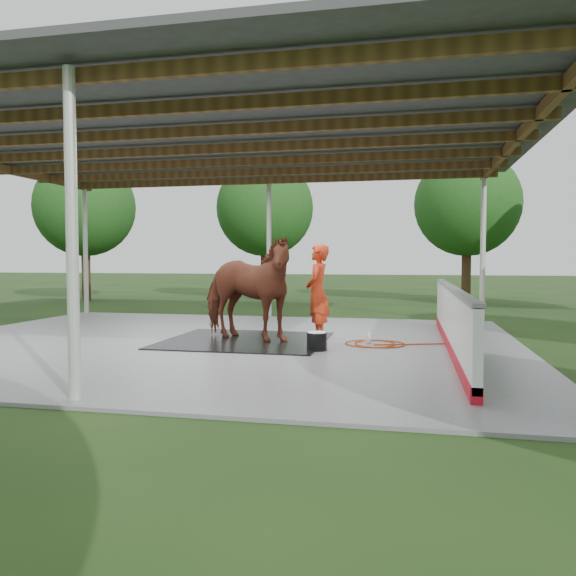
% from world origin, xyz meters
% --- Properties ---
extents(ground, '(100.00, 100.00, 0.00)m').
position_xyz_m(ground, '(0.00, 0.00, 0.00)').
color(ground, '#1E3814').
extents(concrete_slab, '(12.00, 10.00, 0.05)m').
position_xyz_m(concrete_slab, '(0.00, 0.00, 0.03)').
color(concrete_slab, slate).
rests_on(concrete_slab, ground).
extents(pavilion_structure, '(12.60, 10.60, 4.05)m').
position_xyz_m(pavilion_structure, '(0.00, -0.00, 3.97)').
color(pavilion_structure, beige).
rests_on(pavilion_structure, ground).
extents(dasher_board, '(0.16, 8.00, 1.15)m').
position_xyz_m(dasher_board, '(4.60, 0.00, 0.59)').
color(dasher_board, '#B00E1C').
rests_on(dasher_board, concrete_slab).
extents(tree_belt, '(28.00, 28.00, 5.80)m').
position_xyz_m(tree_belt, '(0.30, 0.90, 3.79)').
color(tree_belt, '#382314').
rests_on(tree_belt, ground).
extents(rubber_mat, '(3.17, 2.97, 0.02)m').
position_xyz_m(rubber_mat, '(0.63, 0.22, 0.06)').
color(rubber_mat, black).
rests_on(rubber_mat, concrete_slab).
extents(horse, '(2.66, 1.93, 2.05)m').
position_xyz_m(horse, '(0.63, 0.22, 1.10)').
color(horse, brown).
rests_on(horse, rubber_mat).
extents(handler, '(0.47, 0.71, 1.95)m').
position_xyz_m(handler, '(2.03, 0.65, 1.02)').
color(handler, red).
rests_on(handler, concrete_slab).
extents(wash_bucket, '(0.36, 0.36, 0.33)m').
position_xyz_m(wash_bucket, '(2.22, -0.62, 0.22)').
color(wash_bucket, black).
rests_on(wash_bucket, concrete_slab).
extents(soap_bottle_a, '(0.11, 0.11, 0.28)m').
position_xyz_m(soap_bottle_a, '(3.08, 0.36, 0.19)').
color(soap_bottle_a, silver).
rests_on(soap_bottle_a, concrete_slab).
extents(soap_bottle_b, '(0.12, 0.12, 0.22)m').
position_xyz_m(soap_bottle_b, '(2.34, -0.54, 0.16)').
color(soap_bottle_b, '#338CD8').
rests_on(soap_bottle_b, concrete_slab).
extents(hose_coil, '(1.94, 0.99, 0.02)m').
position_xyz_m(hose_coil, '(3.22, 0.33, 0.06)').
color(hose_coil, '#A93A0C').
rests_on(hose_coil, concrete_slab).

